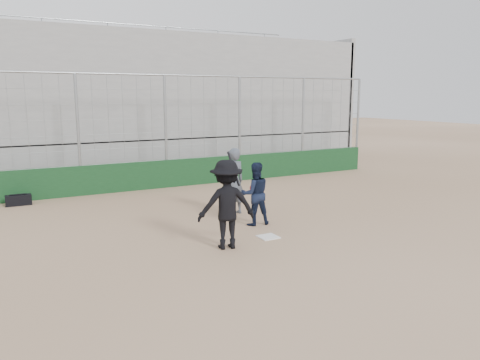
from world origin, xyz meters
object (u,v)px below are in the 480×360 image
umpire (233,185)px  catcher_crouched (255,204)px  equipment_bag (19,200)px  batter_at_plate (226,204)px

umpire → catcher_crouched: bearing=82.2°
catcher_crouched → umpire: (0.04, 1.28, 0.29)m
catcher_crouched → umpire: size_ratio=0.66×
catcher_crouched → equipment_bag: catcher_crouched is taller
catcher_crouched → equipment_bag: bearing=134.5°
batter_at_plate → catcher_crouched: batter_at_plate is taller
catcher_crouched → umpire: 1.31m
batter_at_plate → catcher_crouched: bearing=41.2°
batter_at_plate → catcher_crouched: 1.98m
batter_at_plate → umpire: 2.97m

